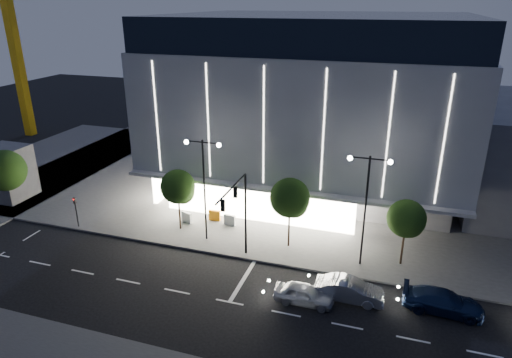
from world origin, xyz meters
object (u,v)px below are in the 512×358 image
object	(u,v)px
car_lead	(304,294)
car_second	(349,290)
barrier_c	(215,215)
tree_right	(406,220)
ped_signal_far	(76,209)
tree_mid	(290,200)
street_lamp_east	(367,195)
tree_left	(178,188)
street_lamp_west	(204,176)
barrier_b	(187,217)
car_third	(443,302)
traffic_mast	(239,205)
barrier_d	(230,220)

from	to	relation	value
car_lead	car_second	xyz separation A→B (m)	(2.86, 1.29, 0.08)
barrier_c	tree_right	bearing A→B (deg)	-9.73
ped_signal_far	tree_mid	distance (m)	19.35
street_lamp_east	tree_left	xyz separation A→B (m)	(-15.97, 1.02, -1.92)
street_lamp_west	ped_signal_far	world-z (taller)	street_lamp_west
tree_right	barrier_b	distance (m)	19.34
street_lamp_east	barrier_b	bearing A→B (deg)	171.86
car_lead	barrier_b	world-z (taller)	car_lead
ped_signal_far	car_second	size ratio (longest dim) A/B	0.64
tree_left	car_lead	xyz separation A→B (m)	(12.82, -6.99, -3.33)
car_second	car_third	xyz separation A→B (m)	(6.08, 0.65, -0.03)
traffic_mast	ped_signal_far	xyz separation A→B (m)	(-16.00, 1.16, -3.14)
ped_signal_far	street_lamp_west	bearing A→B (deg)	7.13
barrier_b	tree_right	bearing A→B (deg)	15.86
tree_right	barrier_b	world-z (taller)	tree_right
barrier_d	traffic_mast	bearing A→B (deg)	-55.01
street_lamp_west	barrier_b	world-z (taller)	street_lamp_west
tree_right	street_lamp_east	bearing A→B (deg)	-161.37
traffic_mast	car_second	xyz separation A→B (m)	(8.71, -2.02, -4.25)
street_lamp_west	car_lead	world-z (taller)	street_lamp_west
street_lamp_east	tree_right	world-z (taller)	street_lamp_east
street_lamp_east	tree_left	bearing A→B (deg)	176.35
street_lamp_east	tree_mid	size ratio (longest dim) A/B	1.46
traffic_mast	street_lamp_west	size ratio (longest dim) A/B	0.79
car_second	street_lamp_east	bearing A→B (deg)	-4.86
traffic_mast	barrier_d	bearing A→B (deg)	118.07
traffic_mast	tree_mid	world-z (taller)	traffic_mast
traffic_mast	barrier_c	size ratio (longest dim) A/B	6.43
street_lamp_east	car_second	size ratio (longest dim) A/B	1.91
car_second	barrier_b	distance (m)	17.18
ped_signal_far	barrier_c	distance (m)	12.39
tree_mid	barrier_c	xyz separation A→B (m)	(-7.73, 2.42, -3.68)
tree_left	tree_mid	distance (m)	10.00
street_lamp_east	barrier_b	distance (m)	17.01
tree_right	street_lamp_west	bearing A→B (deg)	-176.36
tree_mid	tree_left	bearing A→B (deg)	-180.00
traffic_mast	car_third	world-z (taller)	traffic_mast
tree_left	tree_right	world-z (taller)	tree_left
street_lamp_east	ped_signal_far	size ratio (longest dim) A/B	3.00
car_second	barrier_b	bearing A→B (deg)	64.81
barrier_d	tree_right	bearing A→B (deg)	-0.57
traffic_mast	barrier_b	distance (m)	9.62
traffic_mast	street_lamp_east	bearing A→B (deg)	16.48
street_lamp_west	car_third	size ratio (longest dim) A/B	1.74
tree_mid	barrier_b	size ratio (longest dim) A/B	5.59
traffic_mast	tree_right	xyz separation A→B (m)	(12.03, 3.68, -1.14)
ped_signal_far	car_lead	size ratio (longest dim) A/B	0.73
car_lead	barrier_c	distance (m)	14.13
street_lamp_west	tree_right	world-z (taller)	street_lamp_west
street_lamp_east	barrier_d	size ratio (longest dim) A/B	8.18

